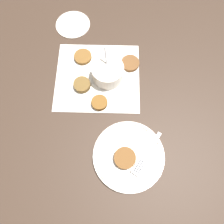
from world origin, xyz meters
The scene contains 11 objects.
ground_plane centered at (0.00, 0.00, 0.00)m, with size 4.00×4.00×0.00m, color #38281E.
napkin centered at (0.02, -0.03, 0.00)m, with size 0.35×0.32×0.00m.
sauce_bowl centered at (0.06, -0.02, 0.03)m, with size 0.12×0.11×0.12m.
fritter_0 centered at (-0.02, -0.07, 0.01)m, with size 0.06×0.06×0.02m.
fritter_1 centered at (-0.05, 0.04, 0.01)m, with size 0.07×0.07×0.01m.
fritter_2 centered at (0.05, -0.13, 0.01)m, with size 0.06×0.06×0.02m.
fritter_3 centered at (0.13, 0.05, 0.01)m, with size 0.07×0.07×0.01m.
serving_plate centered at (0.18, -0.30, 0.01)m, with size 0.23×0.23×0.02m.
fritter_on_plate centered at (0.17, -0.31, 0.02)m, with size 0.07×0.07×0.01m.
fork centered at (0.23, -0.30, 0.02)m, with size 0.08×0.15×0.00m.
extra_saucer centered at (-0.12, 0.20, 0.00)m, with size 0.14×0.14×0.01m.
Camera 1 is at (0.14, -0.41, 0.72)m, focal length 35.00 mm.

